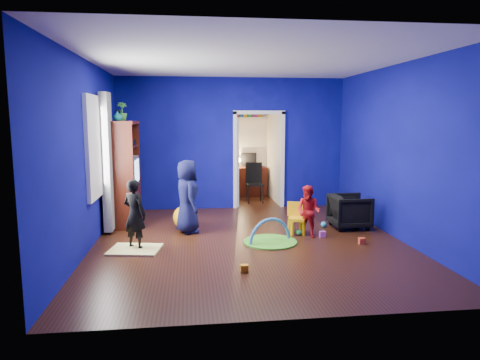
{
  "coord_description": "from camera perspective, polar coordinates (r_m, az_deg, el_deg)",
  "views": [
    {
      "loc": [
        -0.95,
        -6.72,
        2.0
      ],
      "look_at": [
        -0.11,
        0.4,
        0.97
      ],
      "focal_mm": 32.0,
      "sensor_mm": 36.0,
      "label": 1
    }
  ],
  "objects": [
    {
      "name": "wall_front",
      "position": [
        4.12,
        6.65,
        0.4
      ],
      "size": [
        5.0,
        0.02,
        2.9
      ],
      "primitive_type": "cube",
      "color": "#090B66",
      "rests_on": "floor"
    },
    {
      "name": "desk_monitor",
      "position": [
        11.25,
        1.17,
        2.81
      ],
      "size": [
        0.4,
        0.05,
        0.32
      ],
      "primitive_type": "cube",
      "color": "black",
      "rests_on": "study_desk"
    },
    {
      "name": "folding_chair",
      "position": [
        10.25,
        2.0,
        -0.48
      ],
      "size": [
        0.4,
        0.4,
        0.92
      ],
      "primitive_type": "cube",
      "color": "black",
      "rests_on": "floor"
    },
    {
      "name": "toy_3",
      "position": [
        7.53,
        7.83,
        -6.89
      ],
      "size": [
        0.11,
        0.11,
        0.11
      ],
      "primitive_type": "sphere",
      "color": "green",
      "rests_on": "floor"
    },
    {
      "name": "yellow_blanket",
      "position": [
        6.83,
        -13.82,
        -8.98
      ],
      "size": [
        0.84,
        0.72,
        0.03
      ],
      "primitive_type": "cube",
      "rotation": [
        0.0,
        0.0,
        -0.17
      ],
      "color": "#F2E07A",
      "rests_on": "floor"
    },
    {
      "name": "desk_lamp",
      "position": [
        11.16,
        -0.21,
        2.67
      ],
      "size": [
        0.14,
        0.14,
        0.14
      ],
      "primitive_type": "sphere",
      "color": "#FFD88C",
      "rests_on": "study_desk"
    },
    {
      "name": "toy_2",
      "position": [
        5.74,
        0.59,
        -11.71
      ],
      "size": [
        0.1,
        0.08,
        0.1
      ],
      "primitive_type": "cube",
      "color": "orange",
      "rests_on": "floor"
    },
    {
      "name": "ceiling",
      "position": [
        6.84,
        1.32,
        15.71
      ],
      "size": [
        5.0,
        5.5,
        0.01
      ],
      "primitive_type": "cube",
      "color": "white",
      "rests_on": "wall_back"
    },
    {
      "name": "toy_4",
      "position": [
        7.48,
        10.93,
        -7.1
      ],
      "size": [
        0.1,
        0.08,
        0.1
      ],
      "primitive_type": "cube",
      "color": "#CB4CB8",
      "rests_on": "floor"
    },
    {
      "name": "tv_armoire",
      "position": [
        8.4,
        -15.42,
        0.89
      ],
      "size": [
        0.58,
        1.14,
        1.96
      ],
      "primitive_type": "cube",
      "color": "#401B0A",
      "rests_on": "floor"
    },
    {
      "name": "toy_arch",
      "position": [
        7.06,
        4.03,
        -8.14
      ],
      "size": [
        0.75,
        0.34,
        0.79
      ],
      "primitive_type": "torus",
      "rotation": [
        1.57,
        0.0,
        0.38
      ],
      "color": "#3F8CD8",
      "rests_on": "floor"
    },
    {
      "name": "hopper_ball",
      "position": [
        7.91,
        -7.35,
        -4.94
      ],
      "size": [
        0.43,
        0.43,
        0.43
      ],
      "primitive_type": "sphere",
      "color": "yellow",
      "rests_on": "floor"
    },
    {
      "name": "potted_plant",
      "position": [
        8.56,
        -15.49,
        8.81
      ],
      "size": [
        0.27,
        0.27,
        0.36
      ],
      "primitive_type": "imported",
      "rotation": [
        0.0,
        0.0,
        0.43
      ],
      "color": "#368B32",
      "rests_on": "tv_armoire"
    },
    {
      "name": "wall_left",
      "position": [
        6.91,
        -19.73,
        3.12
      ],
      "size": [
        0.02,
        5.5,
        2.9
      ],
      "primitive_type": "cube",
      "color": "#090B66",
      "rests_on": "floor"
    },
    {
      "name": "study_desk",
      "position": [
        11.2,
        1.25,
        -0.17
      ],
      "size": [
        0.88,
        0.44,
        0.75
      ],
      "primitive_type": "cube",
      "color": "#3D140A",
      "rests_on": "floor"
    },
    {
      "name": "child_navy",
      "position": [
        7.57,
        -7.05,
        -2.2
      ],
      "size": [
        0.55,
        0.71,
        1.29
      ],
      "primitive_type": "imported",
      "rotation": [
        0.0,
        0.0,
        1.81
      ],
      "color": "black",
      "rests_on": "floor"
    },
    {
      "name": "play_mat",
      "position": [
        7.07,
        4.03,
        -8.21
      ],
      "size": [
        0.88,
        0.88,
        0.02
      ],
      "primitive_type": "cylinder",
      "color": "green",
      "rests_on": "floor"
    },
    {
      "name": "toy_1",
      "position": [
        8.15,
        11.1,
        -5.81
      ],
      "size": [
        0.11,
        0.11,
        0.11
      ],
      "primitive_type": "sphere",
      "color": "#259FD6",
      "rests_on": "floor"
    },
    {
      "name": "armchair",
      "position": [
        8.16,
        14.42,
        -4.05
      ],
      "size": [
        0.69,
        0.67,
        0.62
      ],
      "primitive_type": "imported",
      "rotation": [
        0.0,
        0.0,
        1.58
      ],
      "color": "black",
      "rests_on": "floor"
    },
    {
      "name": "toddler_red",
      "position": [
        7.36,
        9.12,
        -4.16
      ],
      "size": [
        0.54,
        0.53,
        0.88
      ],
      "primitive_type": "imported",
      "rotation": [
        0.0,
        0.0,
        -0.69
      ],
      "color": "red",
      "rests_on": "floor"
    },
    {
      "name": "doorway",
      "position": [
        9.64,
        2.51,
        2.5
      ],
      "size": [
        1.16,
        0.1,
        2.1
      ],
      "primitive_type": "cube",
      "color": "white",
      "rests_on": "floor"
    },
    {
      "name": "kid_chair",
      "position": [
        7.56,
        7.57,
        -5.3
      ],
      "size": [
        0.36,
        0.36,
        0.5
      ],
      "primitive_type": "cube",
      "rotation": [
        0.0,
        0.0,
        -0.33
      ],
      "color": "yellow",
      "rests_on": "floor"
    },
    {
      "name": "vase",
      "position": [
        8.04,
        -16.03,
        8.2
      ],
      "size": [
        0.17,
        0.17,
        0.18
      ],
      "primitive_type": "imported",
      "rotation": [
        0.0,
        0.0,
        0.0
      ],
      "color": "#0C5666",
      "rests_on": "tv_armoire"
    },
    {
      "name": "child_black",
      "position": [
        6.79,
        -13.87,
        -4.44
      ],
      "size": [
        0.48,
        0.44,
        1.09
      ],
      "primitive_type": "imported",
      "rotation": [
        0.0,
        0.0,
        2.55
      ],
      "color": "black",
      "rests_on": "floor"
    },
    {
      "name": "book_shelf",
      "position": [
        11.19,
        1.19,
        8.27
      ],
      "size": [
        0.88,
        0.24,
        0.04
      ],
      "primitive_type": "cube",
      "color": "white",
      "rests_on": "study_desk"
    },
    {
      "name": "curtain",
      "position": [
        7.78,
        -17.27,
        2.26
      ],
      "size": [
        0.14,
        0.42,
        2.4
      ],
      "primitive_type": "cube",
      "color": "slate",
      "rests_on": "floor"
    },
    {
      "name": "floor",
      "position": [
        7.07,
        1.24,
        -8.27
      ],
      "size": [
        5.0,
        5.5,
        0.01
      ],
      "primitive_type": "cube",
      "color": "black",
      "rests_on": "ground"
    },
    {
      "name": "wall_right",
      "position": [
        7.57,
        20.4,
        3.48
      ],
      "size": [
        0.02,
        5.5,
        2.9
      ],
      "primitive_type": "cube",
      "color": "#090B66",
      "rests_on": "floor"
    },
    {
      "name": "window_left",
      "position": [
        7.24,
        -19.04,
        4.15
      ],
      "size": [
        0.03,
        0.95,
        1.55
      ],
      "primitive_type": "cube",
      "color": "white",
      "rests_on": "wall_left"
    },
    {
      "name": "wall_back",
      "position": [
        9.53,
        -1.05,
        4.85
      ],
      "size": [
        5.0,
        0.02,
        2.9
      ],
      "primitive_type": "cube",
      "color": "#090B66",
      "rests_on": "floor"
    },
    {
      "name": "alcove",
      "position": [
        10.48,
        1.75,
        4.06
      ],
      "size": [
        1.0,
        1.75,
        2.5
      ],
      "primitive_type": null,
      "color": "silver",
      "rests_on": "floor"
    },
    {
      "name": "crt_tv",
      "position": [
        8.39,
        -15.16,
        1.17
      ],
      "size": [
        0.46,
        0.7,
        0.54
      ],
      "primitive_type": "cube",
      "color": "silver",
      "rests_on": "tv_armoire"
    },
    {
      "name": "toy_0",
      "position": [
        7.23,
        15.96,
        -7.81
      ],
      "size": [
        0.1,
        0.08,
        0.1
      ],
      "primitive_type": "cube",
      "color": "#DC4224",
      "rests_on": "floor"
    }
  ]
}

